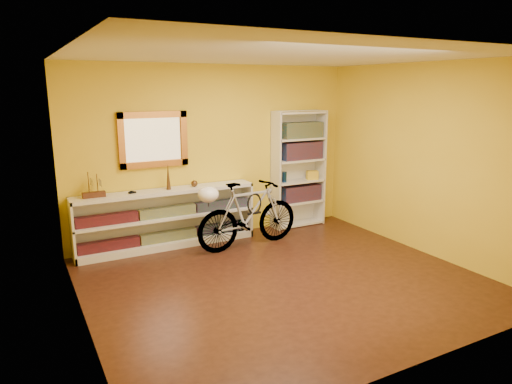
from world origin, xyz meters
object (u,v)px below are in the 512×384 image
console_unit (167,219)px  bookcase (298,169)px  bicycle (249,214)px  helmet (208,195)px

console_unit → bookcase: 2.31m
bookcase → bicycle: size_ratio=1.15×
bookcase → bicycle: (-1.22, -0.57, -0.46)m
console_unit → helmet: (0.40, -0.59, 0.43)m
console_unit → helmet: 0.83m
bicycle → helmet: bicycle is taller
console_unit → bookcase: size_ratio=1.37×
bookcase → helmet: 1.95m
console_unit → helmet: bearing=-55.8°
helmet → bicycle: bearing=4.0°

